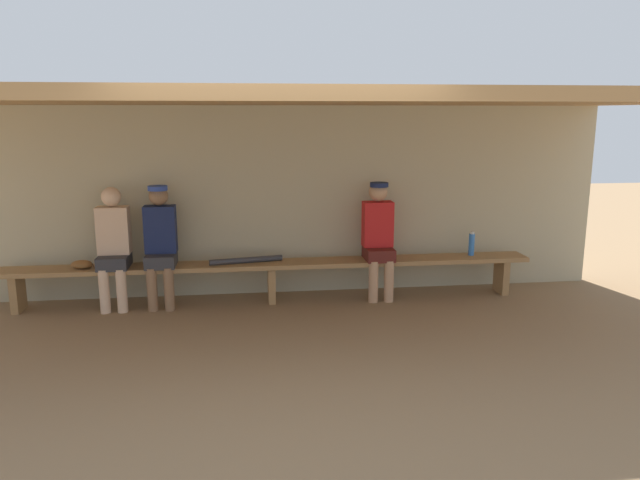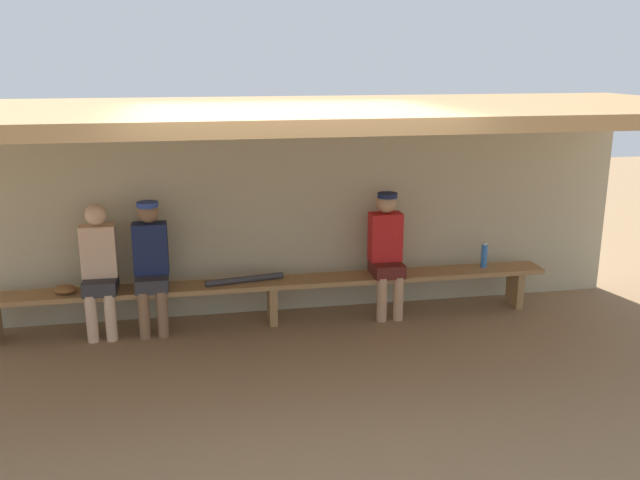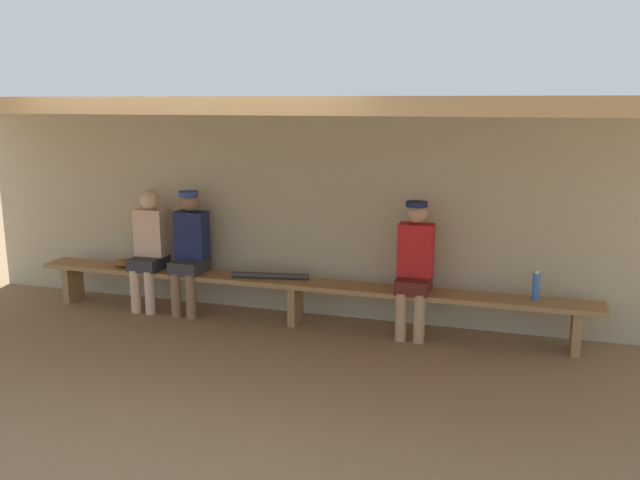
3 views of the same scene
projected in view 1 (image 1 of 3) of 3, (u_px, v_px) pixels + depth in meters
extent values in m
plane|color=#8C6D4C|center=(280.00, 354.00, 5.38)|extent=(24.00, 24.00, 0.00)
cube|color=#B7AD8C|center=(268.00, 201.00, 7.10)|extent=(8.00, 0.20, 2.20)
cube|color=#9E7547|center=(272.00, 97.00, 5.59)|extent=(8.00, 2.80, 0.12)
cube|color=#9E7547|center=(271.00, 264.00, 6.80)|extent=(6.00, 0.36, 0.05)
cube|color=#9E7547|center=(18.00, 293.00, 6.50)|extent=(0.08, 0.29, 0.41)
cube|color=#9E7547|center=(272.00, 284.00, 6.85)|extent=(0.08, 0.29, 0.41)
cube|color=#9E7547|center=(501.00, 276.00, 7.19)|extent=(0.08, 0.29, 0.41)
cube|color=#591E19|center=(379.00, 253.00, 6.91)|extent=(0.32, 0.40, 0.14)
cylinder|color=tan|center=(373.00, 282.00, 6.81)|extent=(0.11, 0.11, 0.48)
cylinder|color=tan|center=(389.00, 281.00, 6.83)|extent=(0.11, 0.11, 0.48)
cube|color=red|center=(378.00, 224.00, 6.92)|extent=(0.34, 0.20, 0.52)
sphere|color=tan|center=(378.00, 192.00, 6.84)|extent=(0.21, 0.21, 0.21)
cylinder|color=#19234C|center=(379.00, 185.00, 6.79)|extent=(0.21, 0.21, 0.05)
cube|color=#333338|center=(161.00, 260.00, 6.61)|extent=(0.32, 0.40, 0.14)
cylinder|color=#8C6647|center=(152.00, 290.00, 6.50)|extent=(0.11, 0.11, 0.48)
cylinder|color=#8C6647|center=(169.00, 289.00, 6.52)|extent=(0.11, 0.11, 0.48)
cube|color=#19234C|center=(160.00, 229.00, 6.62)|extent=(0.34, 0.20, 0.52)
sphere|color=#8C6647|center=(159.00, 196.00, 6.54)|extent=(0.21, 0.21, 0.21)
cylinder|color=#2D47A5|center=(158.00, 188.00, 6.48)|extent=(0.21, 0.21, 0.05)
cube|color=#333338|center=(114.00, 261.00, 6.55)|extent=(0.32, 0.40, 0.14)
cylinder|color=beige|center=(104.00, 291.00, 6.44)|extent=(0.11, 0.11, 0.48)
cylinder|color=beige|center=(122.00, 291.00, 6.46)|extent=(0.11, 0.11, 0.48)
cube|color=beige|center=(114.00, 230.00, 6.55)|extent=(0.34, 0.20, 0.52)
sphere|color=beige|center=(111.00, 197.00, 6.48)|extent=(0.21, 0.21, 0.21)
cylinder|color=blue|center=(472.00, 245.00, 7.10)|extent=(0.07, 0.07, 0.26)
cylinder|color=white|center=(472.00, 233.00, 7.07)|extent=(0.05, 0.05, 0.02)
ellipsoid|color=brown|center=(82.00, 264.00, 6.51)|extent=(0.28, 0.23, 0.09)
cylinder|color=#333338|center=(246.00, 260.00, 6.75)|extent=(0.82, 0.21, 0.07)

